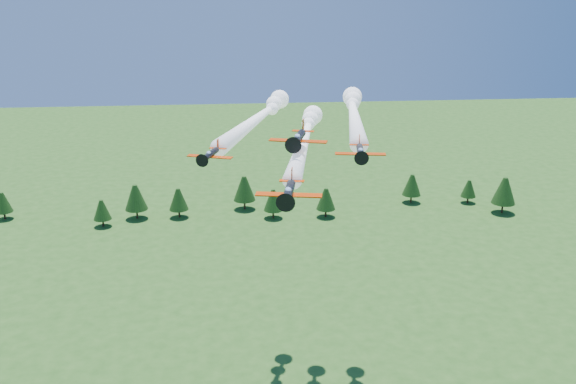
{
  "coord_description": "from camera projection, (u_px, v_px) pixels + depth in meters",
  "views": [
    {
      "loc": [
        -7.72,
        -83.89,
        73.55
      ],
      "look_at": [
        -0.02,
        0.0,
        44.97
      ],
      "focal_mm": 40.0,
      "sensor_mm": 36.0,
      "label": 1
    }
  ],
  "objects": [
    {
      "name": "treeline",
      "position": [
        282.0,
        195.0,
        206.05
      ],
      "size": [
        166.3,
        19.47,
        11.93
      ],
      "color": "#382314",
      "rests_on": "ground"
    },
    {
      "name": "plane_lead",
      "position": [
        305.0,
        136.0,
        106.83
      ],
      "size": [
        14.78,
        52.14,
        3.7
      ],
      "rotation": [
        0.0,
        0.0,
        -0.19
      ],
      "color": "black",
      "rests_on": "ground"
    },
    {
      "name": "plane_slot",
      "position": [
        299.0,
        138.0,
        93.03
      ],
      "size": [
        8.55,
        9.47,
        3.0
      ],
      "rotation": [
        0.0,
        0.0,
        -0.28
      ],
      "color": "black",
      "rests_on": "ground"
    },
    {
      "name": "plane_left",
      "position": [
        260.0,
        116.0,
        113.54
      ],
      "size": [
        18.18,
        44.37,
        3.7
      ],
      "rotation": [
        0.0,
        0.0,
        -0.32
      ],
      "color": "black",
      "rests_on": "ground"
    },
    {
      "name": "plane_right",
      "position": [
        353.0,
        111.0,
        108.62
      ],
      "size": [
        11.54,
        46.27,
        3.7
      ],
      "rotation": [
        0.0,
        0.0,
        -0.15
      ],
      "color": "black",
      "rests_on": "ground"
    }
  ]
}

